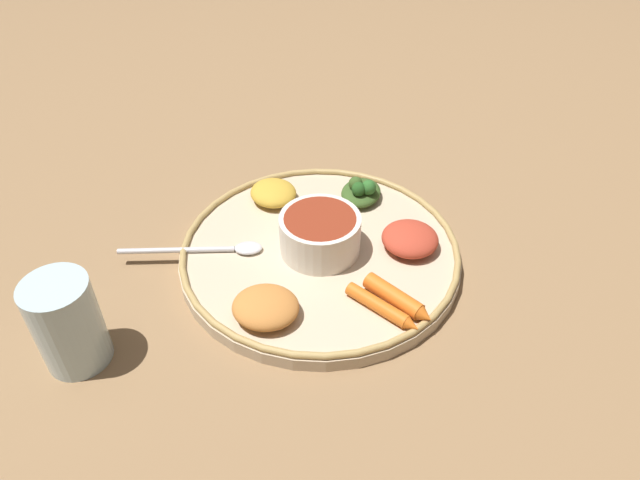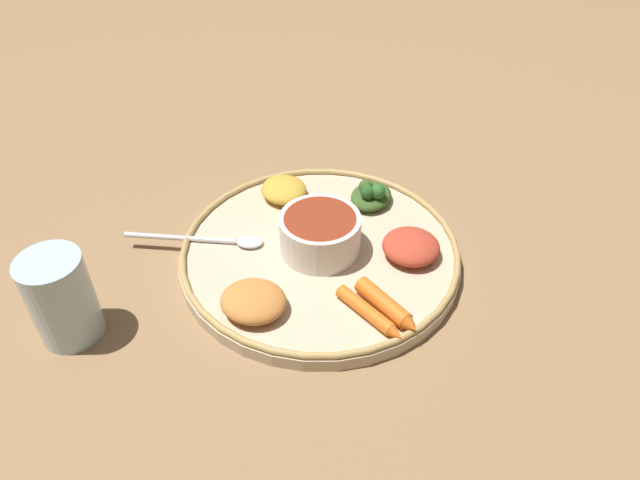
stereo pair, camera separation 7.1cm
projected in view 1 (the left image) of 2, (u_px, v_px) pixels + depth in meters
ground_plane at (320, 259)px, 0.73m from camera, size 2.40×2.40×0.00m
platter at (320, 254)px, 0.73m from camera, size 0.35×0.35×0.02m
platter_rim at (320, 247)px, 0.72m from camera, size 0.34×0.34×0.01m
center_bowl at (320, 233)px, 0.70m from camera, size 0.10×0.10×0.05m
spoon at (213, 249)px, 0.72m from camera, size 0.05×0.18×0.01m
greens_pile at (361, 191)px, 0.79m from camera, size 0.08×0.08×0.04m
carrot_near_spoon at (382, 307)px, 0.64m from camera, size 0.08×0.07×0.02m
carrot_outer at (398, 299)px, 0.64m from camera, size 0.08×0.06×0.02m
mound_squash at (266, 307)px, 0.63m from camera, size 0.09×0.09×0.03m
mound_lentil_yellow at (273, 193)px, 0.79m from camera, size 0.09×0.08×0.02m
mound_berbere_red at (410, 239)px, 0.71m from camera, size 0.10×0.10×0.03m
drinking_glass at (69, 328)px, 0.59m from camera, size 0.07×0.07×0.11m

